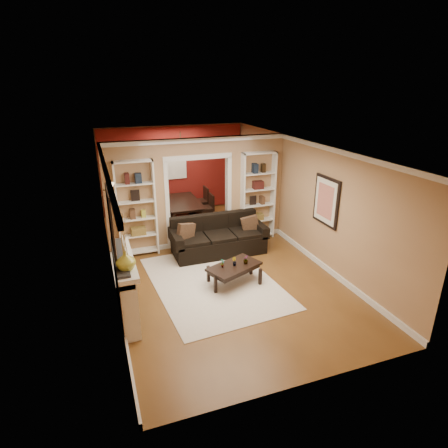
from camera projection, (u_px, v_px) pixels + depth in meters
name	position (u px, v px, depth m)	size (l,w,h in m)	color
floor	(214.00, 262.00, 8.72)	(8.00, 8.00, 0.00)	brown
ceiling	(212.00, 145.00, 7.75)	(8.00, 8.00, 0.00)	white
wall_back	(174.00, 169.00, 11.75)	(8.00, 8.00, 0.00)	tan
wall_front	(311.00, 301.00, 4.72)	(8.00, 8.00, 0.00)	tan
wall_left	(107.00, 219.00, 7.53)	(8.00, 8.00, 0.00)	tan
wall_right	(302.00, 197.00, 8.94)	(8.00, 8.00, 0.00)	tan
partition_wall	(198.00, 193.00, 9.29)	(4.50, 0.15, 2.70)	tan
red_back_panel	(174.00, 171.00, 11.74)	(4.44, 0.04, 2.64)	maroon
dining_window	(174.00, 164.00, 11.62)	(0.78, 0.03, 0.98)	#8CA5CC
area_rug	(213.00, 282.00, 7.85)	(2.37, 3.32, 0.01)	silver
sofa	(219.00, 236.00, 9.04)	(2.29, 0.99, 0.90)	black
pillow_left	(186.00, 232.00, 8.69)	(0.44, 0.13, 0.44)	brown
pillow_right	(250.00, 225.00, 9.21)	(0.41, 0.12, 0.41)	brown
coffee_table	(234.00, 274.00, 7.73)	(1.09, 0.59, 0.41)	black
plant_left	(223.00, 263.00, 7.55)	(0.10, 0.07, 0.19)	#336626
plant_center	(234.00, 262.00, 7.63)	(0.10, 0.08, 0.18)	#336626
plant_right	(246.00, 260.00, 7.71)	(0.10, 0.10, 0.18)	#336626
bookshelf_left	(136.00, 209.00, 8.73)	(0.90, 0.30, 2.30)	white
bookshelf_right	(258.00, 196.00, 9.70)	(0.90, 0.30, 2.30)	white
fireplace	(127.00, 287.00, 6.53)	(0.32, 1.70, 1.16)	white
vase	(126.00, 261.00, 5.84)	(0.31, 0.31, 0.32)	#A4A936
mirror	(111.00, 223.00, 6.05)	(0.03, 0.95, 1.10)	silver
wall_sconce	(108.00, 188.00, 7.87)	(0.18, 0.18, 0.22)	#FFE0A5
framed_art	(326.00, 201.00, 7.98)	(0.04, 0.85, 1.05)	black
dining_table	(183.00, 211.00, 11.13)	(1.01, 1.82, 0.64)	black
dining_chair_nw	(167.00, 214.00, 10.67)	(0.39, 0.39, 0.79)	black
dining_chair_ne	(204.00, 208.00, 11.00)	(0.43, 0.43, 0.88)	black
dining_chair_sw	(163.00, 206.00, 11.18)	(0.44, 0.44, 0.89)	black
dining_chair_se	(198.00, 202.00, 11.52)	(0.46, 0.46, 0.94)	black
chandelier	(183.00, 155.00, 10.37)	(0.50, 0.50, 0.30)	#362918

